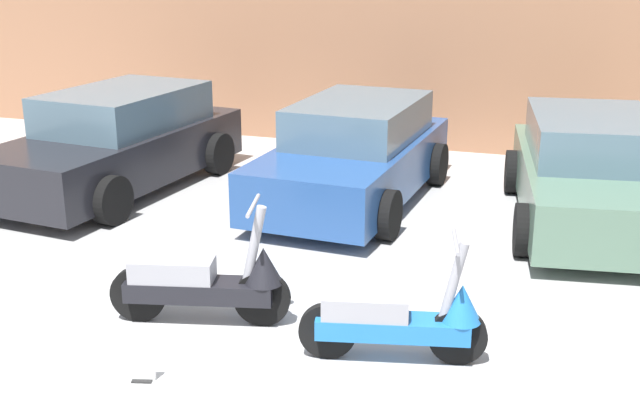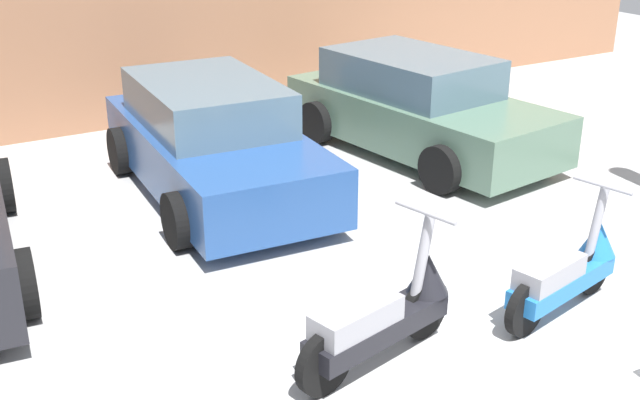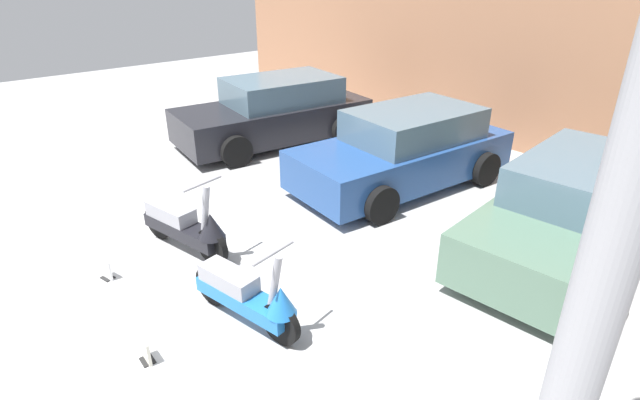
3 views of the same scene
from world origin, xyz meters
TOP-DOWN VIEW (x-y plane):
  - wall_back at (0.00, 8.18)m, footprint 19.60×0.12m
  - scooter_front_left at (-0.80, 1.19)m, footprint 1.59×0.70m
  - scooter_front_right at (0.97, 1.03)m, footprint 1.50×0.64m
  - car_rear_left at (-3.75, 4.64)m, footprint 2.27×4.15m
  - car_rear_center at (-0.51, 5.06)m, footprint 2.06×3.95m
  - car_rear_right at (2.41, 5.05)m, footprint 2.22×4.00m
  - placard_near_left_scooter at (-0.86, 0.12)m, footprint 0.20×0.16m

SIDE VIEW (x-z plane):
  - placard_near_left_scooter at x=-0.86m, z-range -0.02..0.24m
  - scooter_front_right at x=0.97m, z-range -0.15..0.90m
  - scooter_front_left at x=-0.80m, z-range -0.16..0.96m
  - car_rear_right at x=2.41m, z-range -0.03..1.27m
  - car_rear_center at x=-0.51m, z-range -0.03..1.28m
  - car_rear_left at x=-3.75m, z-range -0.03..1.32m
  - wall_back at x=0.00m, z-range 0.00..3.43m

